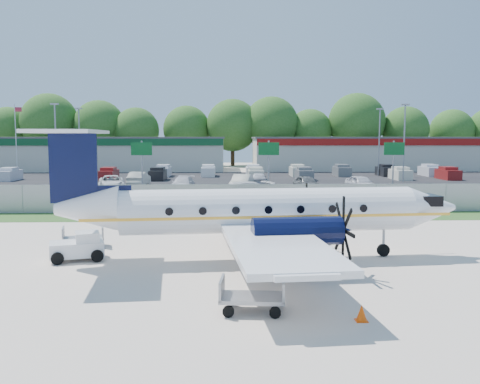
{
  "coord_description": "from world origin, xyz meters",
  "views": [
    {
      "loc": [
        -0.88,
        -23.53,
        5.41
      ],
      "look_at": [
        0.0,
        6.0,
        2.3
      ],
      "focal_mm": 40.0,
      "sensor_mm": 36.0,
      "label": 1
    }
  ],
  "objects_px": {
    "aircraft": "(259,210)",
    "baggage_cart_near": "(83,238)",
    "pushback_tug": "(79,247)",
    "baggage_cart_far": "(252,297)"
  },
  "relations": [
    {
      "from": "aircraft",
      "to": "baggage_cart_near",
      "type": "xyz_separation_m",
      "value": [
        -8.38,
        2.9,
        -1.71
      ]
    },
    {
      "from": "pushback_tug",
      "to": "aircraft",
      "type": "bearing_deg",
      "value": -1.88
    },
    {
      "from": "aircraft",
      "to": "pushback_tug",
      "type": "height_order",
      "value": "aircraft"
    },
    {
      "from": "aircraft",
      "to": "baggage_cart_far",
      "type": "xyz_separation_m",
      "value": [
        -0.65,
        -6.96,
        -1.7
      ]
    },
    {
      "from": "pushback_tug",
      "to": "baggage_cart_far",
      "type": "xyz_separation_m",
      "value": [
        7.21,
        -7.22,
        -0.1
      ]
    },
    {
      "from": "pushback_tug",
      "to": "baggage_cart_near",
      "type": "height_order",
      "value": "pushback_tug"
    },
    {
      "from": "aircraft",
      "to": "baggage_cart_near",
      "type": "distance_m",
      "value": 9.03
    },
    {
      "from": "pushback_tug",
      "to": "baggage_cart_far",
      "type": "distance_m",
      "value": 10.21
    },
    {
      "from": "aircraft",
      "to": "pushback_tug",
      "type": "relative_size",
      "value": 7.19
    },
    {
      "from": "pushback_tug",
      "to": "baggage_cart_near",
      "type": "xyz_separation_m",
      "value": [
        -0.52,
        2.64,
        -0.11
      ]
    }
  ]
}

